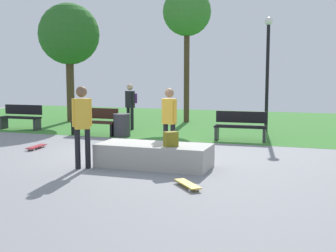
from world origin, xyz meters
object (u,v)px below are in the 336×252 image
Objects in this scene: skater_performing_trick at (82,120)px; skateboard_by_ledge at (188,184)px; skater_watching at (169,117)px; backpack_on_ledge at (171,139)px; tree_young_birch at (69,35)px; skateboard_spare at (36,147)px; park_bench_near_path at (241,125)px; concrete_ledge at (154,155)px; lamp_post at (268,62)px; trash_bin at (122,125)px; tree_leaning_ash at (187,13)px; park_bench_far_right at (95,121)px; pedestrian_with_backpack at (130,102)px; park_bench_by_oak at (21,117)px.

skater_performing_trick is 2.47× the size of skateboard_by_ledge.
backpack_on_ledge is at bearing -69.82° from skater_watching.
skateboard_spare is at bearing -66.31° from tree_young_birch.
concrete_ledge is at bearing -104.61° from park_bench_near_path.
skater_performing_trick is 0.45× the size of lamp_post.
skateboard_by_ledge is 12.79m from tree_young_birch.
trash_bin is (4.11, -3.60, -3.34)m from tree_young_birch.
tree_leaning_ash reaches higher than tree_young_birch.
skater_watching is 0.34× the size of tree_young_birch.
lamp_post is (3.61, -2.10, -2.11)m from tree_leaning_ash.
skater_watching reaches higher than park_bench_far_right.
concrete_ledge is 0.50× the size of tree_young_birch.
backpack_on_ledge is at bearing -21.08° from concrete_ledge.
concrete_ledge is at bearing -103.55° from lamp_post.
trash_bin is at bearing 125.00° from skateboard_by_ledge.
tree_young_birch is 0.89× the size of tree_leaning_ash.
skater_watching is at bearing -106.74° from lamp_post.
skater_performing_trick is 1.07× the size of pedestrian_with_backpack.
tree_leaning_ash is at bearing 81.11° from trash_bin.
backpack_on_ledge is at bearing 120.21° from skateboard_by_ledge.
park_bench_near_path is (1.17, 4.50, 0.22)m from concrete_ledge.
concrete_ledge is 0.45× the size of tree_leaning_ash.
park_bench_by_oak is 0.32× the size of tree_young_birch.
tree_young_birch is at bearing -165.02° from tree_leaning_ash.
skater_performing_trick is at bearing -57.26° from tree_young_birch.
park_bench_far_right is at bearing -110.44° from tree_leaning_ash.
skater_performing_trick is at bearing -43.32° from park_bench_by_oak.
tree_young_birch reaches higher than park_bench_near_path.
skater_performing_trick is 7.83m from park_bench_by_oak.
pedestrian_with_backpack reaches higher than backpack_on_ledge.
skateboard_spare is 0.16× the size of tree_young_birch.
tree_leaning_ash is (-3.18, 10.54, 4.52)m from skateboard_by_ledge.
pedestrian_with_backpack reaches higher than skateboard_spare.
park_bench_by_oak is at bearing 143.47° from skateboard_by_ledge.
tree_young_birch is (0.27, 3.07, 3.24)m from park_bench_by_oak.
lamp_post reaches higher than park_bench_by_oak.
park_bench_far_right is at bearing 175.92° from trash_bin.
skateboard_spare is at bearing 163.74° from concrete_ledge.
park_bench_near_path is at bearing -21.94° from tree_young_birch.
lamp_post is at bearing 11.42° from pedestrian_with_backpack.
tree_young_birch reaches higher than skateboard_by_ledge.
trash_bin is (4.38, -0.53, -0.10)m from park_bench_by_oak.
pedestrian_with_backpack is at bearing 18.32° from park_bench_by_oak.
concrete_ledge is 1.77m from skater_performing_trick.
skater_watching reaches higher than park_bench_by_oak.
skater_watching reaches higher than pedestrian_with_backpack.
trash_bin reaches higher than skateboard_by_ledge.
trash_bin reaches higher than skateboard_spare.
skater_watching is 1.07× the size of park_bench_by_oak.
park_bench_by_oak reaches higher than backpack_on_ledge.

